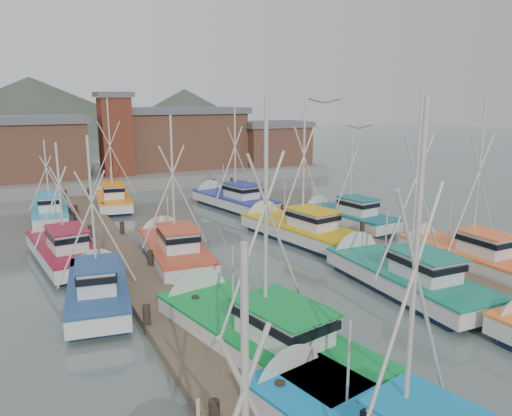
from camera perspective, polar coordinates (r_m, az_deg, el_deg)
name	(u,v)px	position (r m, az deg, el deg)	size (l,w,h in m)	color
ground	(296,284)	(25.14, 4.64, -8.67)	(260.00, 260.00, 0.00)	#52635F
dock_left	(136,277)	(26.15, -13.52, -7.65)	(2.30, 46.00, 1.50)	brown
dock_right	(359,242)	(32.06, 11.65, -3.84)	(2.30, 46.00, 1.50)	brown
quay	(129,175)	(58.93, -14.34, 3.73)	(44.00, 16.00, 1.20)	gray
shed_left	(20,147)	(55.23, -25.35, 6.29)	(12.72, 8.48, 6.20)	brown
shed_center	(178,137)	(60.04, -8.90, 8.04)	(14.84, 9.54, 6.90)	brown
shed_right	(272,142)	(61.66, 1.85, 7.49)	(8.48, 6.36, 5.20)	brown
lookout_tower	(115,133)	(54.12, -15.77, 8.20)	(3.60, 3.60, 8.50)	#60291B
distant_hills	(3,136)	(142.89, -26.99, 7.36)	(175.00, 140.00, 42.00)	#475143
boat_4	(251,331)	(18.83, -0.53, -13.83)	(5.15, 10.81, 10.11)	#0F1D34
boat_5	(399,275)	(25.31, 15.99, -7.33)	(4.11, 9.93, 10.22)	#0F1D34
boat_6	(98,287)	(23.87, -17.61, -8.64)	(3.66, 8.35, 8.16)	#0F1D34
boat_7	(461,254)	(29.65, 22.37, -4.90)	(3.89, 8.56, 9.75)	#0F1D34
boat_8	(173,248)	(28.98, -9.51, -4.52)	(3.69, 9.38, 8.99)	#0F1D34
boat_9	(295,228)	(32.95, 4.45, -2.32)	(4.55, 10.28, 10.08)	#0F1D34
boat_10	(62,250)	(30.29, -21.27, -4.47)	(3.63, 9.03, 7.50)	#0F1D34
boat_11	(343,216)	(36.85, 9.91, -0.91)	(3.64, 8.60, 7.58)	#0F1D34
boat_12	(113,199)	(44.15, -16.06, 0.98)	(3.81, 8.56, 9.77)	#0F1D34
boat_13	(231,200)	(42.32, -2.93, 0.97)	(4.53, 9.91, 9.38)	#0F1D34
boat_14	(50,212)	(40.62, -22.46, -0.45)	(2.89, 7.90, 6.72)	#0F1D34
gull_near	(325,102)	(20.09, 7.90, 11.96)	(1.55, 0.62, 0.24)	gray
gull_far	(359,127)	(24.65, 11.74, 9.01)	(1.54, 0.61, 0.24)	gray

